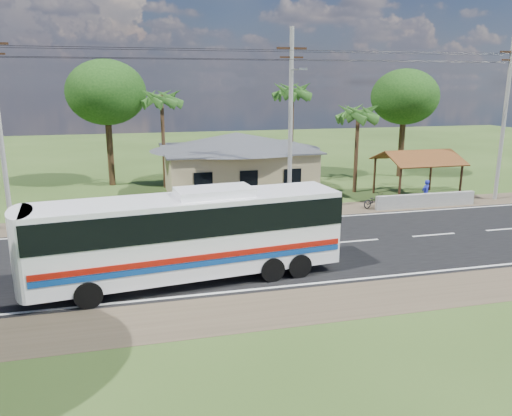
# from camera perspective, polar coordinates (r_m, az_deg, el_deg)

# --- Properties ---
(ground) EXTENTS (120.00, 120.00, 0.00)m
(ground) POSITION_cam_1_polar(r_m,az_deg,el_deg) (24.49, 1.67, -4.63)
(ground) COLOR #2C4418
(ground) RESTS_ON ground
(road) EXTENTS (120.00, 16.00, 0.03)m
(road) POSITION_cam_1_polar(r_m,az_deg,el_deg) (24.49, 1.67, -4.61)
(road) COLOR black
(road) RESTS_ON ground
(house) EXTENTS (12.40, 10.00, 5.00)m
(house) POSITION_cam_1_polar(r_m,az_deg,el_deg) (36.44, -2.26, 5.88)
(house) COLOR tan
(house) RESTS_ON ground
(waiting_shed) EXTENTS (5.20, 4.48, 3.35)m
(waiting_shed) POSITION_cam_1_polar(r_m,az_deg,el_deg) (36.70, 18.01, 5.40)
(waiting_shed) COLOR #392014
(waiting_shed) RESTS_ON ground
(concrete_barrier) EXTENTS (7.00, 0.30, 0.90)m
(concrete_barrier) POSITION_cam_1_polar(r_m,az_deg,el_deg) (34.18, 18.82, 0.83)
(concrete_barrier) COLOR #9E9E99
(concrete_barrier) RESTS_ON ground
(utility_poles) EXTENTS (32.80, 2.22, 11.00)m
(utility_poles) POSITION_cam_1_polar(r_m,az_deg,el_deg) (30.23, 3.37, 10.12)
(utility_poles) COLOR #9E9E99
(utility_poles) RESTS_ON ground
(palm_near) EXTENTS (2.80, 2.80, 6.70)m
(palm_near) POSITION_cam_1_polar(r_m,az_deg,el_deg) (36.92, 11.60, 10.51)
(palm_near) COLOR #47301E
(palm_near) RESTS_ON ground
(palm_mid) EXTENTS (2.80, 2.80, 8.20)m
(palm_mid) POSITION_cam_1_polar(r_m,az_deg,el_deg) (39.76, 4.18, 13.08)
(palm_mid) COLOR #47301E
(palm_mid) RESTS_ON ground
(palm_far) EXTENTS (2.80, 2.80, 7.70)m
(palm_far) POSITION_cam_1_polar(r_m,az_deg,el_deg) (38.41, -10.75, 12.12)
(palm_far) COLOR #47301E
(palm_far) RESTS_ON ground
(tree_behind_house) EXTENTS (6.00, 6.00, 9.61)m
(tree_behind_house) POSITION_cam_1_polar(r_m,az_deg,el_deg) (40.37, -16.76, 12.49)
(tree_behind_house) COLOR #47301E
(tree_behind_house) RESTS_ON ground
(tree_behind_shed) EXTENTS (5.60, 5.60, 9.02)m
(tree_behind_shed) POSITION_cam_1_polar(r_m,az_deg,el_deg) (44.33, 16.64, 12.04)
(tree_behind_shed) COLOR #47301E
(tree_behind_shed) RESTS_ON ground
(coach_bus) EXTENTS (12.48, 3.99, 3.81)m
(coach_bus) POSITION_cam_1_polar(r_m,az_deg,el_deg) (20.09, -7.48, -2.48)
(coach_bus) COLOR white
(coach_bus) RESTS_ON ground
(motorcycle) EXTENTS (1.85, 1.09, 0.92)m
(motorcycle) POSITION_cam_1_polar(r_m,az_deg,el_deg) (33.14, 13.36, 0.83)
(motorcycle) COLOR black
(motorcycle) RESTS_ON ground
(person) EXTENTS (0.72, 0.59, 1.69)m
(person) POSITION_cam_1_polar(r_m,az_deg,el_deg) (34.68, 18.82, 1.69)
(person) COLOR #1C239B
(person) RESTS_ON ground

